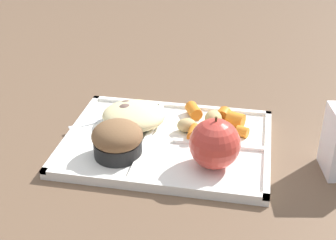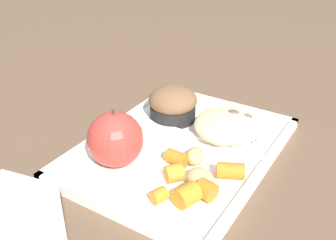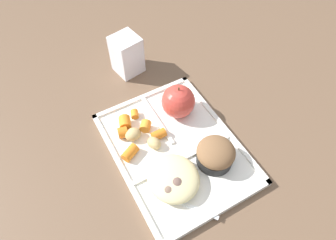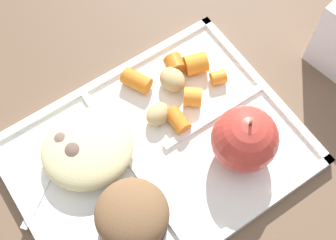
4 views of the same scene
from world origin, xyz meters
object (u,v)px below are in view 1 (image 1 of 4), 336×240
at_px(lunch_tray, 167,143).
at_px(bran_muffin, 117,140).
at_px(plastic_fork, 112,118).
at_px(green_apple, 215,144).

distance_m(lunch_tray, bran_muffin, 0.10).
xyz_separation_m(bran_muffin, plastic_fork, (0.04, -0.11, -0.03)).
distance_m(green_apple, bran_muffin, 0.16).
height_order(lunch_tray, plastic_fork, lunch_tray).
relative_size(lunch_tray, plastic_fork, 2.83).
xyz_separation_m(lunch_tray, bran_muffin, (0.07, 0.06, 0.03)).
distance_m(lunch_tray, plastic_fork, 0.13).
distance_m(lunch_tray, green_apple, 0.11).
bearing_deg(lunch_tray, green_apple, 146.23).
bearing_deg(lunch_tray, bran_muffin, 39.07).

